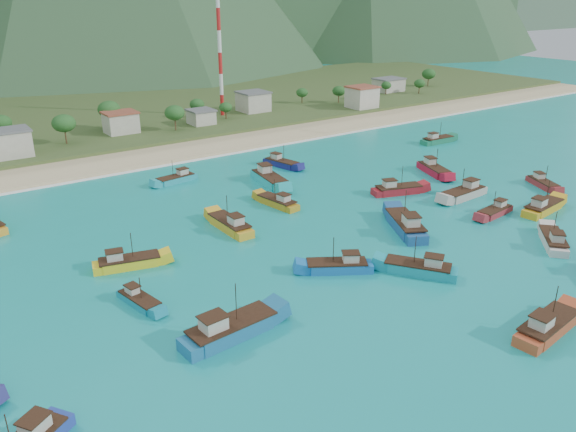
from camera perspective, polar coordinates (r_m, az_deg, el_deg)
ground at (r=88.70m, az=7.56°, el=-5.12°), size 600.00×600.00×0.00m
beach at (r=152.20m, az=-12.96°, el=6.05°), size 400.00×18.00×1.20m
land at (r=208.60m, az=-19.64°, el=9.53°), size 400.00×110.00×2.40m
surf_line at (r=143.75m, az=-11.47°, el=5.25°), size 400.00×2.50×0.08m
village at (r=175.61m, az=-11.82°, el=9.76°), size 216.76×28.40×7.03m
vegetation at (r=170.50m, az=-18.27°, el=8.99°), size 276.94×26.07×8.78m
radio_tower at (r=189.05m, az=-6.93°, el=16.17°), size 1.20×1.20×40.47m
boat_1 at (r=102.61m, az=11.85°, el=-0.95°), size 9.44×13.42×7.74m
boat_3 at (r=80.37m, az=-14.86°, el=-8.37°), size 3.88×8.39×4.77m
boat_4 at (r=105.02m, az=25.33°, el=-2.31°), size 9.75×9.20×6.12m
boat_5 at (r=119.87m, az=24.48°, el=0.75°), size 11.63×4.65×6.69m
boat_7 at (r=138.45m, az=-0.67°, el=5.35°), size 4.99×10.37×5.89m
boat_9 at (r=114.80m, az=20.26°, el=0.38°), size 9.38×3.72×5.40m
boat_11 at (r=86.62m, az=5.11°, el=-5.17°), size 10.36×8.03×6.09m
boat_12 at (r=112.32m, az=-1.08°, el=1.36°), size 4.35×10.20×5.84m
boat_14 at (r=71.15m, az=-5.87°, el=-11.47°), size 13.10×4.79×7.59m
boat_15 at (r=121.41m, az=11.07°, el=2.59°), size 11.36×6.50×6.44m
boat_17 at (r=129.03m, az=-11.28°, el=3.66°), size 9.87×4.16×5.65m
boat_18 at (r=125.45m, az=-1.92°, el=3.72°), size 5.65×13.19×7.55m
boat_19 at (r=122.39m, az=17.44°, el=2.18°), size 11.85×4.07×6.90m
boat_21 at (r=166.03m, az=14.95°, el=7.43°), size 10.69×3.71×6.22m
boat_23 at (r=78.61m, az=24.84°, el=-10.23°), size 11.79×4.65×6.79m
boat_25 at (r=87.75m, az=13.18°, el=-5.28°), size 8.91×10.89×6.49m
boat_27 at (r=90.91m, az=-15.91°, el=-4.62°), size 10.76×5.49×6.10m
boat_29 at (r=135.81m, az=24.45°, el=2.98°), size 6.39×9.47×5.43m
boat_30 at (r=137.10m, az=14.60°, el=4.53°), size 7.05×11.72×6.66m
boat_31 at (r=101.52m, az=-5.89°, el=-0.95°), size 3.43×11.36×6.70m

